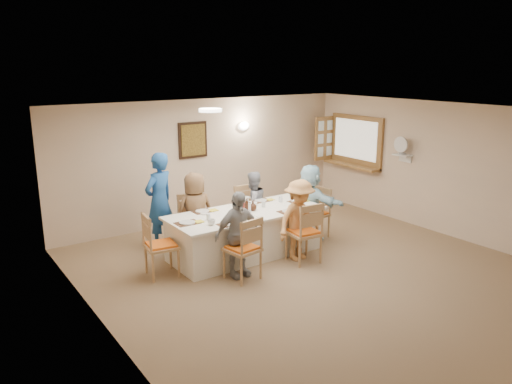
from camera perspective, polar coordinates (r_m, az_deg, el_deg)
ground at (r=7.93m, az=7.06°, el=-9.25°), size 7.00×7.00×0.00m
room_walls at (r=7.46m, az=7.42°, el=1.47°), size 7.00×7.00×7.00m
wall_picture at (r=10.07m, az=-7.22°, el=5.92°), size 0.62×0.05×0.72m
wall_sconce at (r=10.63m, az=-1.41°, el=7.56°), size 0.26×0.09×0.18m
ceiling_light at (r=7.93m, az=-5.24°, el=9.30°), size 0.36×0.36×0.05m
serving_hatch at (r=11.36m, az=11.39°, el=5.69°), size 0.06×1.50×1.15m
hatch_sill at (r=11.36m, az=10.84°, el=3.03°), size 0.30×1.50×0.05m
shutter_door at (r=11.71m, az=7.82°, el=6.10°), size 0.55×0.04×1.00m
fan_shelf at (r=10.43m, az=16.38°, el=4.07°), size 0.22×0.36×0.03m
desk_fan at (r=10.39m, az=16.34°, el=4.87°), size 0.30×0.30×0.28m
dining_table at (r=8.51m, az=-1.15°, el=-4.72°), size 2.66×1.13×0.76m
chair_back_left at (r=8.85m, az=-7.28°, el=-3.41°), size 0.54×0.54×0.96m
chair_back_right at (r=9.43m, az=-0.81°, el=-2.19°), size 0.48×0.48×0.95m
chair_front_left at (r=7.53m, az=-1.58°, el=-6.37°), size 0.54×0.54×0.99m
chair_front_right at (r=8.20m, az=5.47°, el=-4.51°), size 0.55×0.55×1.04m
chair_left_end at (r=7.77m, az=-10.76°, el=-5.93°), size 0.54×0.54×1.00m
chair_right_end at (r=9.39m, az=6.76°, el=-2.40°), size 0.48×0.48×0.94m
diner_back_left at (r=8.68m, az=-6.95°, el=-2.26°), size 0.72×0.51×1.39m
diner_back_right at (r=9.29m, az=-0.40°, el=-1.46°), size 0.69×0.58×1.25m
diner_front_left at (r=7.57m, az=-2.09°, el=-4.87°), size 0.79×0.33×1.34m
diner_front_right at (r=8.24m, az=4.96°, el=-3.22°), size 1.01×0.73×1.36m
diner_right_end at (r=9.24m, az=6.20°, el=-1.14°), size 1.43×0.80×1.41m
caregiver at (r=8.86m, az=-10.98°, el=-1.00°), size 0.91×0.85×1.71m
placemat_fl at (r=7.75m, az=-3.14°, el=-3.71°), size 0.34×0.25×0.01m
plate_fl at (r=7.74m, az=-3.14°, el=-3.64°), size 0.25×0.25×0.02m
napkin_fl at (r=7.80m, az=-1.82°, el=-3.52°), size 0.13×0.13×0.01m
placemat_fr at (r=8.41m, az=3.84°, el=-2.25°), size 0.37×0.27×0.01m
plate_fr at (r=8.40m, az=3.84°, el=-2.18°), size 0.25×0.25×0.02m
napkin_fr at (r=8.48m, az=5.00°, el=-2.08°), size 0.14×0.14×0.01m
placemat_bl at (r=8.44m, az=-6.14°, el=-2.23°), size 0.33×0.24×0.01m
plate_bl at (r=8.44m, az=-6.14°, el=-2.17°), size 0.23×0.23×0.01m
napkin_bl at (r=8.48m, az=-4.91°, el=-2.07°), size 0.15×0.15×0.01m
placemat_br at (r=9.05m, az=0.53°, el=-1.00°), size 0.36×0.27×0.01m
plate_br at (r=9.05m, az=0.53°, el=-0.94°), size 0.22×0.22×0.01m
napkin_br at (r=9.11m, az=1.64°, el=-0.85°), size 0.13×0.13×0.01m
placemat_le at (r=7.87m, az=-7.86°, el=-3.54°), size 0.37×0.27×0.01m
plate_le at (r=7.86m, az=-7.86°, el=-3.47°), size 0.25×0.25×0.02m
napkin_le at (r=7.90m, az=-6.53°, el=-3.36°), size 0.14×0.14×0.01m
placemat_re at (r=9.04m, az=4.76°, el=-1.08°), size 0.32×0.24×0.01m
plate_re at (r=9.03m, az=4.77°, el=-1.02°), size 0.22×0.22×0.01m
napkin_re at (r=9.11m, az=5.84°, el=-0.93°), size 0.14×0.14×0.01m
teacup_a at (r=7.73m, az=-5.11°, el=-3.45°), size 0.20×0.20×0.09m
teacup_b at (r=9.03m, az=-1.03°, el=-0.78°), size 0.12×0.12×0.08m
bowl_a at (r=8.06m, az=-1.71°, el=-2.79°), size 0.36×0.36×0.06m
bowl_b at (r=8.78m, az=-0.43°, el=-1.33°), size 0.24×0.24×0.06m
condiment_ketchup at (r=8.32m, az=-1.54°, el=-1.62°), size 0.12×0.12×0.22m
condiment_brown at (r=8.44m, az=-1.07°, el=-1.42°), size 0.12×0.12×0.21m
condiment_malt at (r=8.44m, az=-0.36°, el=-1.58°), size 0.22×0.22×0.17m
drinking_glass at (r=8.34m, az=-2.21°, el=-1.99°), size 0.07×0.07×0.10m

